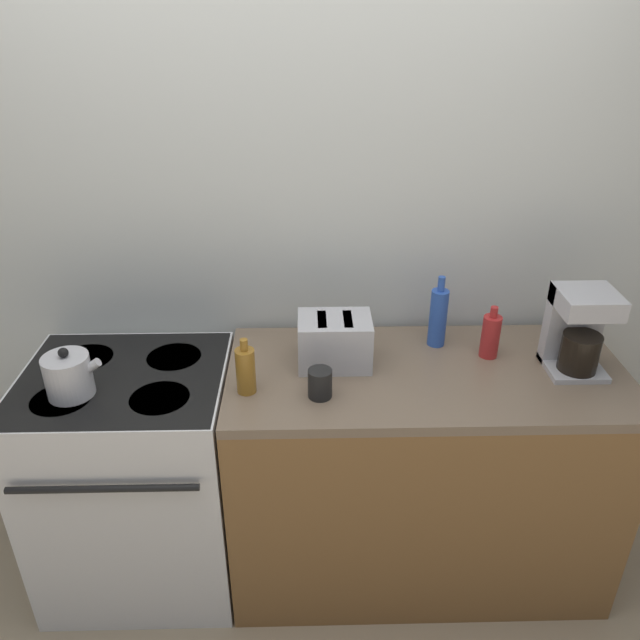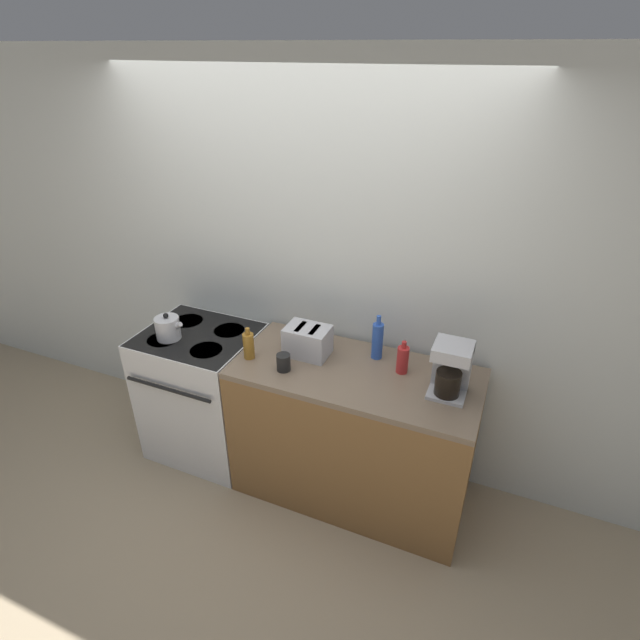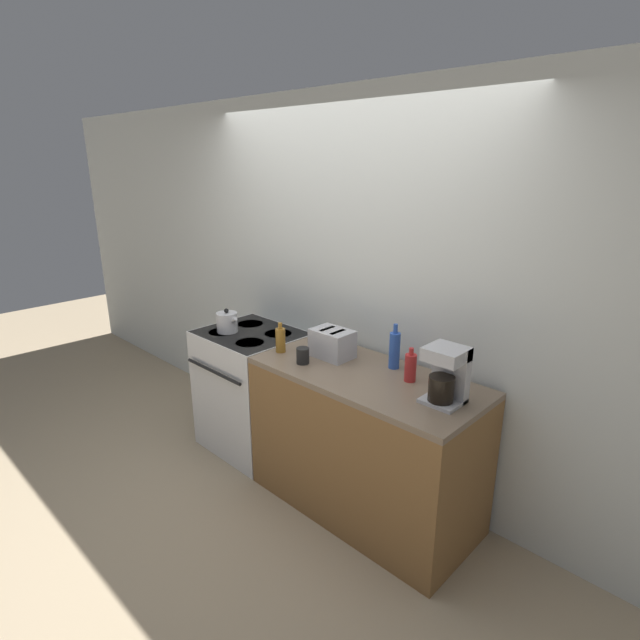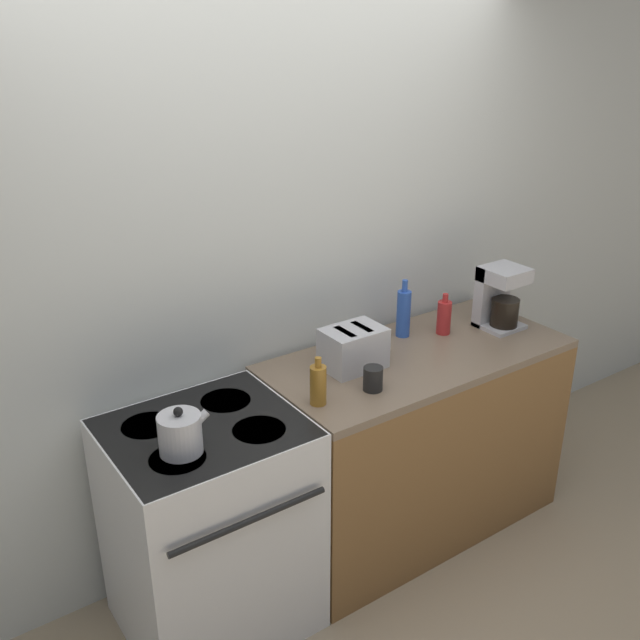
# 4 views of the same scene
# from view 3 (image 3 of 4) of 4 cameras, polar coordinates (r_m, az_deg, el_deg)

# --- Properties ---
(ground_plane) EXTENTS (12.00, 12.00, 0.00)m
(ground_plane) POSITION_cam_3_polar(r_m,az_deg,el_deg) (3.58, -5.42, -19.14)
(ground_plane) COLOR tan
(wall_back) EXTENTS (8.00, 0.05, 2.60)m
(wall_back) POSITION_cam_3_polar(r_m,az_deg,el_deg) (3.47, 2.90, 3.64)
(wall_back) COLOR silver
(wall_back) RESTS_ON ground_plane
(stove) EXTENTS (0.73, 0.66, 0.94)m
(stove) POSITION_cam_3_polar(r_m,az_deg,el_deg) (3.89, -7.72, -7.78)
(stove) COLOR silver
(stove) RESTS_ON ground_plane
(counter_block) EXTENTS (1.43, 0.66, 0.94)m
(counter_block) POSITION_cam_3_polar(r_m,az_deg,el_deg) (3.22, 5.07, -13.76)
(counter_block) COLOR brown
(counter_block) RESTS_ON ground_plane
(kettle) EXTENTS (0.19, 0.15, 0.18)m
(kettle) POSITION_cam_3_polar(r_m,az_deg,el_deg) (3.74, -10.56, -0.24)
(kettle) COLOR silver
(kettle) RESTS_ON stove
(toaster) EXTENTS (0.26, 0.19, 0.18)m
(toaster) POSITION_cam_3_polar(r_m,az_deg,el_deg) (3.21, 1.42, -2.69)
(toaster) COLOR #BCBCC1
(toaster) RESTS_ON counter_block
(coffee_maker) EXTENTS (0.20, 0.19, 0.31)m
(coffee_maker) POSITION_cam_3_polar(r_m,az_deg,el_deg) (2.68, 14.27, -5.95)
(coffee_maker) COLOR #B7B7BC
(coffee_maker) RESTS_ON counter_block
(bottle_blue) EXTENTS (0.07, 0.07, 0.28)m
(bottle_blue) POSITION_cam_3_polar(r_m,az_deg,el_deg) (3.06, 8.51, -3.39)
(bottle_blue) COLOR #2D56B7
(bottle_blue) RESTS_ON counter_block
(bottle_red) EXTENTS (0.07, 0.07, 0.20)m
(bottle_red) POSITION_cam_3_polar(r_m,az_deg,el_deg) (2.91, 10.30, -5.33)
(bottle_red) COLOR #B72828
(bottle_red) RESTS_ON counter_block
(bottle_amber) EXTENTS (0.07, 0.07, 0.20)m
(bottle_amber) POSITION_cam_3_polar(r_m,az_deg,el_deg) (3.30, -4.54, -2.26)
(bottle_amber) COLOR #9E6B23
(bottle_amber) RESTS_ON counter_block
(cup_black) EXTENTS (0.08, 0.08, 0.10)m
(cup_black) POSITION_cam_3_polar(r_m,az_deg,el_deg) (3.12, -1.98, -4.09)
(cup_black) COLOR black
(cup_black) RESTS_ON counter_block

